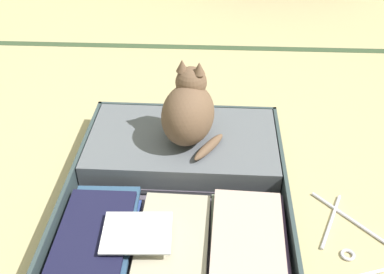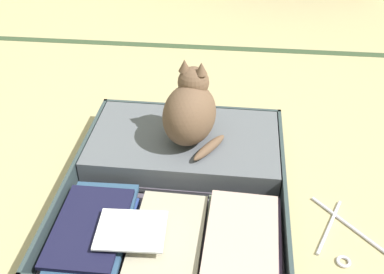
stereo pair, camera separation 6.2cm
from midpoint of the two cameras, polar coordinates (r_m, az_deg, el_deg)
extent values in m
plane|color=tan|center=(1.38, -2.49, -11.41)|extent=(10.00, 10.00, 0.00)
cube|color=#33462C|center=(2.39, 0.02, 11.29)|extent=(4.80, 0.05, 0.00)
cube|color=#313F41|center=(1.33, -3.90, -13.85)|extent=(0.69, 0.42, 0.01)
cube|color=#313F41|center=(1.37, -18.31, -11.42)|extent=(0.02, 0.41, 0.10)
cube|color=#313F41|center=(1.30, 11.23, -13.09)|extent=(0.02, 0.41, 0.10)
cube|color=#4F4753|center=(1.32, -3.91, -13.57)|extent=(0.66, 0.39, 0.01)
cube|color=#313F41|center=(1.62, -2.25, -2.55)|extent=(0.69, 0.42, 0.01)
cube|color=#313F41|center=(1.75, -1.69, 2.68)|extent=(0.68, 0.02, 0.10)
cube|color=#313F41|center=(1.65, -13.92, -0.89)|extent=(0.02, 0.41, 0.10)
cube|color=#313F41|center=(1.60, 9.77, -1.76)|extent=(0.02, 0.41, 0.10)
cube|color=#4F4753|center=(1.61, -2.26, -2.27)|extent=(0.66, 0.39, 0.01)
cylinder|color=black|center=(1.46, -2.99, -7.30)|extent=(0.66, 0.02, 0.02)
cube|color=navy|center=(1.35, -12.99, -12.30)|extent=(0.21, 0.30, 0.02)
cube|color=#2D4B6A|center=(1.34, -13.02, -11.57)|extent=(0.20, 0.36, 0.02)
cube|color=#171733|center=(1.32, -13.64, -11.42)|extent=(0.20, 0.31, 0.01)
cube|color=#AE9B90|center=(1.31, -3.84, -13.08)|extent=(0.20, 0.31, 0.02)
cube|color=#AAA18A|center=(1.29, -3.80, -12.52)|extent=(0.20, 0.33, 0.02)
cube|color=gray|center=(1.31, 5.58, -13.60)|extent=(0.20, 0.34, 0.02)
cube|color=slate|center=(1.29, 5.44, -13.11)|extent=(0.20, 0.35, 0.02)
cube|color=#291E30|center=(1.29, 6.07, -12.30)|extent=(0.21, 0.32, 0.02)
cube|color=#BA9F93|center=(1.26, 5.66, -12.24)|extent=(0.21, 0.34, 0.01)
cube|color=white|center=(1.26, -8.39, -11.88)|extent=(0.20, 0.16, 0.01)
cube|color=#565A61|center=(1.59, -2.29, -1.17)|extent=(0.65, 0.39, 0.09)
cylinder|color=black|center=(1.77, -7.80, 2.64)|extent=(0.02, 0.02, 0.09)
cylinder|color=black|center=(1.74, 4.45, 2.25)|extent=(0.02, 0.02, 0.09)
ellipsoid|color=brown|center=(1.49, -1.88, 2.82)|extent=(0.22, 0.26, 0.21)
ellipsoid|color=brown|center=(1.56, -1.11, 2.59)|extent=(0.14, 0.11, 0.11)
sphere|color=brown|center=(1.48, -1.31, 6.92)|extent=(0.10, 0.10, 0.10)
cone|color=brown|center=(1.43, -0.32, 8.70)|extent=(0.04, 0.04, 0.04)
cone|color=brown|center=(1.45, -2.49, 9.01)|extent=(0.04, 0.04, 0.04)
sphere|color=gold|center=(1.50, -0.11, 7.79)|extent=(0.02, 0.02, 0.02)
sphere|color=gold|center=(1.51, -1.47, 7.99)|extent=(0.02, 0.02, 0.02)
ellipsoid|color=brown|center=(1.48, 0.95, -1.28)|extent=(0.12, 0.16, 0.03)
cylinder|color=silver|center=(1.45, 20.63, -11.48)|extent=(0.30, 0.33, 0.01)
cylinder|color=silver|center=(1.45, 16.00, -10.18)|extent=(0.11, 0.22, 0.01)
torus|color=silver|center=(1.37, 17.85, -14.02)|extent=(0.06, 0.06, 0.01)
camera|label=1|loc=(0.03, -91.24, -0.92)|focal=42.18mm
camera|label=2|loc=(0.03, 88.76, 0.92)|focal=42.18mm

